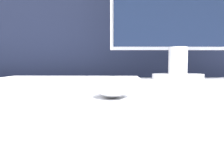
% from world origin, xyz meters
% --- Properties ---
extents(partition_panel, '(5.00, 0.03, 1.18)m').
position_xyz_m(partition_panel, '(0.00, 0.55, 0.59)').
color(partition_panel, black).
rests_on(partition_panel, ground_plane).
extents(computer_mouse_near, '(0.07, 0.11, 0.04)m').
position_xyz_m(computer_mouse_near, '(0.03, -0.21, 0.79)').
color(computer_mouse_near, white).
rests_on(computer_mouse_near, desk).
extents(keyboard, '(0.40, 0.16, 0.02)m').
position_xyz_m(keyboard, '(-0.08, 0.03, 0.78)').
color(keyboard, silver).
rests_on(keyboard, desk).
extents(monitor, '(0.52, 0.20, 0.50)m').
position_xyz_m(monitor, '(0.29, 0.30, 1.03)').
color(monitor, white).
rests_on(monitor, desk).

